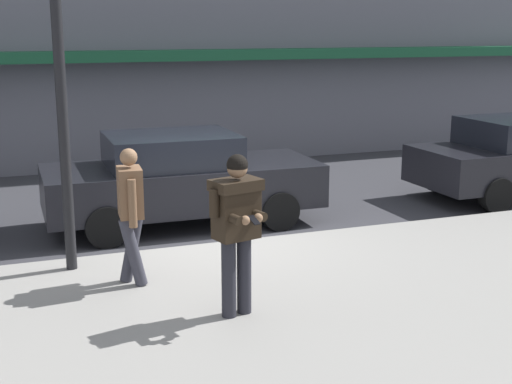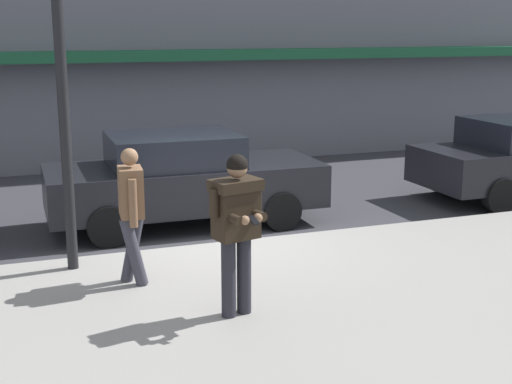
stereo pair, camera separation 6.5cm
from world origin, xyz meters
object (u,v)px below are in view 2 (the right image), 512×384
at_px(parked_sedan_mid, 182,178).
at_px(pedestrian_dark_coat, 131,207).
at_px(man_texting_on_phone, 237,218).
at_px(street_lamp_post, 59,35).

relative_size(parked_sedan_mid, pedestrian_dark_coat, 2.66).
relative_size(man_texting_on_phone, street_lamp_post, 0.37).
height_order(man_texting_on_phone, pedestrian_dark_coat, man_texting_on_phone).
distance_m(man_texting_on_phone, pedestrian_dark_coat, 1.65).
height_order(man_texting_on_phone, street_lamp_post, street_lamp_post).
xyz_separation_m(man_texting_on_phone, street_lamp_post, (-1.55, 2.21, 1.89)).
bearing_deg(parked_sedan_mid, man_texting_on_phone, -96.22).
bearing_deg(street_lamp_post, pedestrian_dark_coat, -51.47).
bearing_deg(man_texting_on_phone, street_lamp_post, 124.96).
height_order(pedestrian_dark_coat, street_lamp_post, street_lamp_post).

